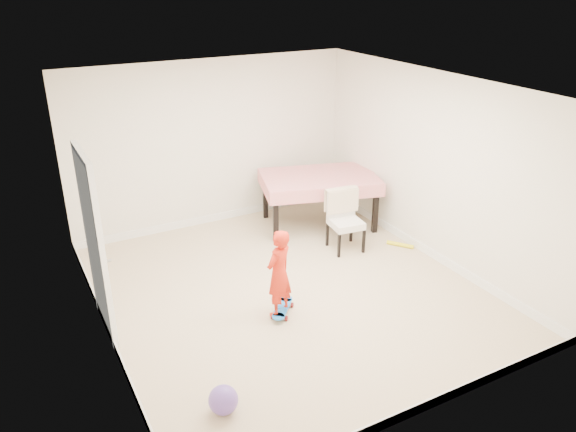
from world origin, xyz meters
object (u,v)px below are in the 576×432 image
dining_table (319,200)px  dining_chair (346,221)px  child (279,276)px  skateboard (282,310)px  balloon (223,400)px

dining_table → dining_chair: size_ratio=1.97×
dining_table → child: 2.68m
skateboard → balloon: 1.73m
dining_chair → child: bearing=-139.8°
skateboard → balloon: size_ratio=1.94×
child → skateboard: bearing=-177.8°
dining_table → dining_chair: 0.94m
skateboard → child: (-0.06, -0.03, 0.50)m
skateboard → dining_chair: bearing=-14.6°
dining_chair → balloon: (-2.85, -2.25, -0.31)m
child → balloon: (-1.19, -1.16, -0.40)m
dining_table → dining_chair: dining_chair is taller
dining_table → balloon: dining_table is taller
balloon → skateboard: bearing=43.8°
dining_chair → skateboard: dining_chair is taller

